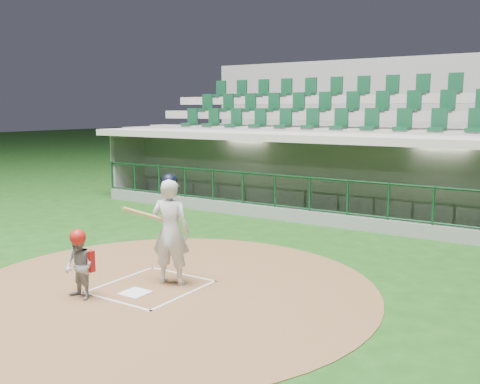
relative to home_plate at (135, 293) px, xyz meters
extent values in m
plane|color=#164012|center=(0.00, 0.70, -0.02)|extent=(120.00, 120.00, 0.00)
cylinder|color=brown|center=(0.30, 0.50, -0.02)|extent=(7.20, 7.20, 0.01)
cube|color=white|center=(0.00, 0.00, 0.00)|extent=(0.43, 0.43, 0.02)
cube|color=white|center=(-0.75, 0.40, 0.00)|extent=(0.05, 1.80, 0.01)
cube|color=silver|center=(0.75, 0.40, 0.00)|extent=(0.05, 1.80, 0.01)
cube|color=white|center=(0.00, 1.25, 0.00)|extent=(1.55, 0.05, 0.01)
cube|color=white|center=(0.00, -0.45, 0.00)|extent=(1.55, 0.05, 0.01)
cube|color=gray|center=(0.00, 8.20, -0.57)|extent=(15.00, 3.00, 0.10)
cube|color=slate|center=(0.00, 9.80, 0.83)|extent=(15.00, 0.20, 2.70)
cube|color=#BBB7A6|center=(0.00, 9.68, 1.08)|extent=(13.50, 0.04, 0.90)
cube|color=gray|center=(-7.50, 8.20, 0.83)|extent=(0.20, 3.00, 2.70)
cube|color=#ADA79C|center=(0.00, 7.95, 2.28)|extent=(15.40, 3.50, 0.20)
cube|color=slate|center=(0.00, 6.65, 0.13)|extent=(15.00, 0.15, 0.40)
cube|color=black|center=(0.00, 6.65, 1.70)|extent=(15.00, 0.01, 0.95)
cube|color=olive|center=(0.00, 9.25, -0.30)|extent=(12.75, 0.40, 0.45)
cube|color=white|center=(-3.00, 8.20, 2.15)|extent=(1.30, 0.35, 0.04)
cube|color=white|center=(3.00, 8.20, 2.15)|extent=(1.30, 0.35, 0.04)
imported|color=#B01413|center=(-4.51, 8.83, 0.41)|extent=(1.28, 0.84, 1.86)
imported|color=#AD1216|center=(-2.81, 8.90, 0.39)|extent=(1.10, 0.53, 1.82)
imported|color=#A21B11|center=(1.66, 9.13, 0.25)|extent=(0.88, 0.73, 1.55)
imported|color=#A51117|center=(3.88, 9.13, 0.30)|extent=(1.57, 0.65, 1.65)
cube|color=gray|center=(0.00, 11.45, 1.13)|extent=(17.00, 6.50, 2.50)
cube|color=gray|center=(0.00, 9.95, 2.28)|extent=(16.60, 0.95, 0.30)
cube|color=gray|center=(0.00, 10.90, 2.83)|extent=(16.60, 0.95, 0.30)
cube|color=gray|center=(0.00, 11.85, 3.38)|extent=(16.60, 0.95, 0.30)
cube|color=gray|center=(0.00, 14.80, 2.50)|extent=(17.00, 0.25, 5.05)
imported|color=silver|center=(0.17, 0.73, 0.93)|extent=(0.79, 0.64, 1.88)
sphere|color=black|center=(0.17, 0.73, 1.81)|extent=(0.28, 0.28, 0.28)
cylinder|color=tan|center=(-0.08, 0.48, 1.23)|extent=(0.58, 0.79, 0.39)
imported|color=#929297|center=(-0.58, -0.66, 0.53)|extent=(0.55, 0.44, 1.08)
sphere|color=#B51A13|center=(-0.58, -0.66, 1.02)|extent=(0.26, 0.26, 0.26)
cube|color=#A91213|center=(-0.58, -0.51, 0.60)|extent=(0.32, 0.10, 0.35)
camera|label=1|loc=(6.16, -6.22, 3.05)|focal=40.00mm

